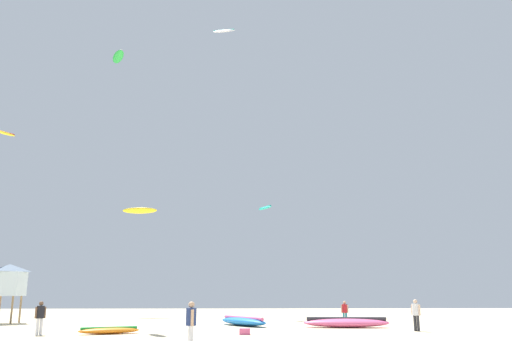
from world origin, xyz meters
TOP-DOWN VIEW (x-y plane):
  - person_foreground at (-2.93, 6.56)m, footprint 0.41×0.58m
  - person_midground at (-11.28, 13.93)m, footprint 0.46×0.40m
  - person_left at (6.37, 22.81)m, footprint 0.48×0.35m
  - person_right at (9.06, 15.99)m, footprint 0.41×0.47m
  - kite_grounded_near at (-7.85, 14.53)m, footprint 3.27×2.01m
  - kite_grounded_mid at (5.72, 19.25)m, footprint 5.47×1.97m
  - kite_grounded_far at (-0.69, 21.34)m, footprint 3.79×5.07m
  - lifeguard_tower at (-17.65, 25.03)m, footprint 2.30×2.30m
  - cooler_box at (-0.72, 13.85)m, footprint 0.56×0.36m
  - kite_aloft_0 at (-2.55, 33.19)m, footprint 2.34×1.13m
  - kite_aloft_1 at (-21.50, 30.04)m, footprint 1.86×2.39m
  - kite_aloft_2 at (1.35, 31.05)m, footprint 1.48×2.13m
  - kite_aloft_3 at (-10.41, 35.75)m, footprint 3.50×1.53m
  - kite_aloft_4 at (-10.17, 22.38)m, footprint 1.63×2.49m

SIDE VIEW (x-z plane):
  - cooler_box at x=-0.72m, z-range 0.00..0.32m
  - kite_grounded_near at x=-7.85m, z-range -0.01..0.38m
  - kite_grounded_far at x=-0.69m, z-range -0.03..0.61m
  - kite_grounded_mid at x=5.72m, z-range -0.02..0.64m
  - person_left at x=6.37m, z-range 0.13..1.69m
  - person_midground at x=-11.28m, z-range 0.14..1.84m
  - person_right at x=9.06m, z-range 0.15..1.90m
  - person_foreground at x=-2.93m, z-range 0.15..1.95m
  - lifeguard_tower at x=-17.65m, z-range 0.98..5.13m
  - kite_aloft_2 at x=1.35m, z-range 9.17..9.57m
  - kite_aloft_3 at x=-10.41m, z-range 9.43..10.14m
  - kite_aloft_1 at x=-21.50m, z-range 15.50..15.85m
  - kite_aloft_4 at x=-10.17m, z-range 19.20..19.62m
  - kite_aloft_0 at x=-2.55m, z-range 27.12..27.68m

